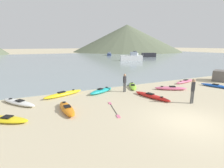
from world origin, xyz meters
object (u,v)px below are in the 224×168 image
at_px(person_near_foreground, 193,89).
at_px(shoreline_rock, 221,76).
at_px(kayak_on_sand_6, 152,96).
at_px(loose_paddle, 114,109).
at_px(kayak_on_sand_5, 67,108).
at_px(kayak_on_sand_0, 64,94).
at_px(kayak_on_sand_8, 5,119).
at_px(person_near_waterline, 125,82).
at_px(kayak_on_sand_1, 171,88).
at_px(moored_boat_3, 109,54).
at_px(kayak_on_sand_4, 101,91).
at_px(kayak_on_sand_7, 19,102).
at_px(kayak_on_sand_3, 133,86).
at_px(moored_boat_2, 135,55).
at_px(kayak_on_sand_9, 185,81).
at_px(moored_boat_0, 149,55).
at_px(moored_boat_4, 132,58).
at_px(kayak_on_sand_2, 217,86).

height_order(person_near_foreground, shoreline_rock, person_near_foreground).
xyz_separation_m(kayak_on_sand_6, loose_paddle, (-3.74, -0.94, -0.12)).
distance_m(kayak_on_sand_5, person_near_foreground, 8.49).
height_order(kayak_on_sand_0, kayak_on_sand_8, kayak_on_sand_0).
xyz_separation_m(person_near_foreground, person_near_waterline, (-2.69, 4.68, -0.09)).
bearing_deg(kayak_on_sand_1, moored_boat_3, 71.13).
relative_size(kayak_on_sand_8, person_near_foreground, 1.51).
bearing_deg(kayak_on_sand_4, person_near_foreground, -48.73).
distance_m(kayak_on_sand_7, person_near_foreground, 11.97).
xyz_separation_m(kayak_on_sand_3, loose_paddle, (-4.27, -4.51, -0.11)).
relative_size(kayak_on_sand_5, shoreline_rock, 1.60).
bearing_deg(kayak_on_sand_6, kayak_on_sand_4, 134.38).
distance_m(kayak_on_sand_0, moored_boat_2, 48.90).
xyz_separation_m(kayak_on_sand_0, kayak_on_sand_4, (3.06, -0.44, 0.01)).
height_order(person_near_foreground, moored_boat_3, person_near_foreground).
bearing_deg(kayak_on_sand_5, person_near_waterline, 23.47).
distance_m(person_near_foreground, loose_paddle, 5.65).
bearing_deg(kayak_on_sand_9, person_near_waterline, -176.49).
xyz_separation_m(kayak_on_sand_7, moored_boat_0, (37.13, 34.21, 0.60)).
bearing_deg(shoreline_rock, moored_boat_4, 79.99).
xyz_separation_m(kayak_on_sand_8, person_near_waterline, (8.70, 2.46, 0.78)).
distance_m(kayak_on_sand_0, kayak_on_sand_4, 3.09).
bearing_deg(kayak_on_sand_7, kayak_on_sand_6, -16.63).
xyz_separation_m(kayak_on_sand_7, kayak_on_sand_9, (15.92, 0.16, -0.01)).
bearing_deg(kayak_on_sand_3, kayak_on_sand_4, -171.18).
relative_size(kayak_on_sand_6, moored_boat_3, 0.64).
relative_size(moored_boat_0, moored_boat_3, 0.90).
distance_m(kayak_on_sand_4, kayak_on_sand_8, 7.42).
distance_m(kayak_on_sand_9, moored_boat_0, 40.12).
distance_m(kayak_on_sand_2, moored_boat_0, 42.10).
height_order(kayak_on_sand_0, loose_paddle, kayak_on_sand_0).
bearing_deg(kayak_on_sand_4, moored_boat_0, 47.65).
bearing_deg(kayak_on_sand_9, kayak_on_sand_8, -169.90).
distance_m(kayak_on_sand_2, kayak_on_sand_6, 7.81).
height_order(kayak_on_sand_3, shoreline_rock, shoreline_rock).
relative_size(kayak_on_sand_2, kayak_on_sand_5, 1.09).
xyz_separation_m(kayak_on_sand_6, moored_boat_2, (25.14, 41.14, 0.57)).
relative_size(person_near_waterline, moored_boat_2, 0.32).
bearing_deg(shoreline_rock, person_near_waterline, 176.99).
height_order(kayak_on_sand_4, moored_boat_3, moored_boat_3).
xyz_separation_m(kayak_on_sand_3, kayak_on_sand_8, (-10.25, -3.60, 0.00)).
relative_size(kayak_on_sand_0, moored_boat_2, 0.69).
height_order(moored_boat_4, shoreline_rock, moored_boat_4).
relative_size(kayak_on_sand_7, moored_boat_0, 0.62).
distance_m(kayak_on_sand_5, kayak_on_sand_7, 3.81).
bearing_deg(kayak_on_sand_6, moored_boat_3, 68.49).
xyz_separation_m(kayak_on_sand_2, kayak_on_sand_7, (-16.97, 2.75, 0.01)).
distance_m(kayak_on_sand_8, moored_boat_2, 53.95).
bearing_deg(shoreline_rock, kayak_on_sand_6, -170.85).
height_order(kayak_on_sand_1, shoreline_rock, shoreline_rock).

